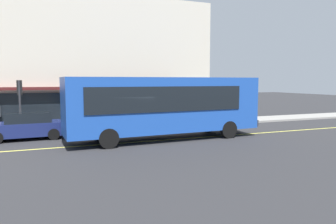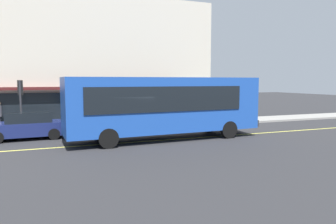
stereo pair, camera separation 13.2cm
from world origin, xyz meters
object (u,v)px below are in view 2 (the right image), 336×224
at_px(car_navy, 27,126).
at_px(pedestrian_by_curb, 195,109).
at_px(traffic_light, 20,94).
at_px(bus, 166,104).

height_order(car_navy, pedestrian_by_curb, pedestrian_by_curb).
relative_size(traffic_light, pedestrian_by_curb, 1.82).
relative_size(bus, car_navy, 2.56).
bearing_deg(pedestrian_by_curb, traffic_light, -179.63).
bearing_deg(bus, pedestrian_by_curb, 48.47).
bearing_deg(car_navy, traffic_light, 102.41).
distance_m(bus, traffic_light, 8.99).
distance_m(car_navy, pedestrian_by_curb, 11.61).
xyz_separation_m(car_navy, pedestrian_by_curb, (11.47, 1.73, 0.47)).
relative_size(bus, pedestrian_by_curb, 6.40).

